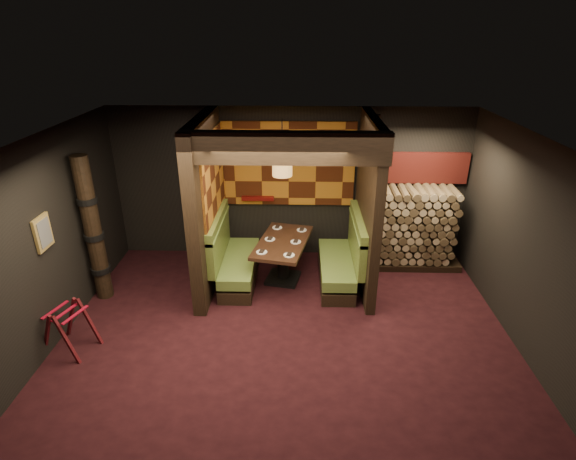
{
  "coord_description": "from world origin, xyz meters",
  "views": [
    {
      "loc": [
        0.17,
        -5.19,
        4.13
      ],
      "look_at": [
        0.0,
        1.3,
        1.15
      ],
      "focal_mm": 28.0,
      "sensor_mm": 36.0,
      "label": 1
    }
  ],
  "objects_px": {
    "pendant_lamp": "(282,162)",
    "totem_column": "(93,231)",
    "booth_bench_left": "(233,260)",
    "booth_bench_right": "(342,262)",
    "luggage_rack": "(68,326)",
    "firewood_stack": "(414,227)",
    "dining_table": "(283,253)"
  },
  "relations": [
    {
      "from": "booth_bench_right",
      "to": "firewood_stack",
      "type": "relative_size",
      "value": 0.92
    },
    {
      "from": "pendant_lamp",
      "to": "totem_column",
      "type": "distance_m",
      "value": 3.16
    },
    {
      "from": "luggage_rack",
      "to": "totem_column",
      "type": "height_order",
      "value": "totem_column"
    },
    {
      "from": "booth_bench_right",
      "to": "dining_table",
      "type": "relative_size",
      "value": 1.01
    },
    {
      "from": "dining_table",
      "to": "totem_column",
      "type": "height_order",
      "value": "totem_column"
    },
    {
      "from": "totem_column",
      "to": "firewood_stack",
      "type": "distance_m",
      "value": 5.5
    },
    {
      "from": "booth_bench_right",
      "to": "dining_table",
      "type": "distance_m",
      "value": 1.04
    },
    {
      "from": "booth_bench_right",
      "to": "luggage_rack",
      "type": "distance_m",
      "value": 4.34
    },
    {
      "from": "firewood_stack",
      "to": "luggage_rack",
      "type": "bearing_deg",
      "value": -153.73
    },
    {
      "from": "booth_bench_left",
      "to": "totem_column",
      "type": "height_order",
      "value": "totem_column"
    },
    {
      "from": "dining_table",
      "to": "pendant_lamp",
      "type": "xyz_separation_m",
      "value": [
        -0.0,
        -0.05,
        1.64
      ]
    },
    {
      "from": "pendant_lamp",
      "to": "totem_column",
      "type": "height_order",
      "value": "pendant_lamp"
    },
    {
      "from": "booth_bench_right",
      "to": "totem_column",
      "type": "xyz_separation_m",
      "value": [
        -3.98,
        -0.55,
        0.79
      ]
    },
    {
      "from": "booth_bench_left",
      "to": "dining_table",
      "type": "distance_m",
      "value": 0.87
    },
    {
      "from": "booth_bench_right",
      "to": "totem_column",
      "type": "relative_size",
      "value": 0.67
    },
    {
      "from": "pendant_lamp",
      "to": "totem_column",
      "type": "bearing_deg",
      "value": -169.57
    },
    {
      "from": "pendant_lamp",
      "to": "firewood_stack",
      "type": "xyz_separation_m",
      "value": [
        2.39,
        0.71,
        -1.42
      ]
    },
    {
      "from": "luggage_rack",
      "to": "firewood_stack",
      "type": "height_order",
      "value": "firewood_stack"
    },
    {
      "from": "booth_bench_left",
      "to": "totem_column",
      "type": "bearing_deg",
      "value": -165.25
    },
    {
      "from": "dining_table",
      "to": "luggage_rack",
      "type": "height_order",
      "value": "dining_table"
    },
    {
      "from": "booth_bench_left",
      "to": "booth_bench_right",
      "type": "distance_m",
      "value": 1.89
    },
    {
      "from": "booth_bench_right",
      "to": "totem_column",
      "type": "height_order",
      "value": "totem_column"
    },
    {
      "from": "booth_bench_right",
      "to": "luggage_rack",
      "type": "bearing_deg",
      "value": -154.11
    },
    {
      "from": "booth_bench_left",
      "to": "luggage_rack",
      "type": "height_order",
      "value": "booth_bench_left"
    },
    {
      "from": "dining_table",
      "to": "totem_column",
      "type": "relative_size",
      "value": 0.66
    },
    {
      "from": "booth_bench_left",
      "to": "pendant_lamp",
      "type": "relative_size",
      "value": 1.76
    },
    {
      "from": "booth_bench_left",
      "to": "firewood_stack",
      "type": "xyz_separation_m",
      "value": [
        3.25,
        0.7,
        0.35
      ]
    },
    {
      "from": "booth_bench_left",
      "to": "dining_table",
      "type": "relative_size",
      "value": 1.01
    },
    {
      "from": "pendant_lamp",
      "to": "booth_bench_left",
      "type": "bearing_deg",
      "value": 179.53
    },
    {
      "from": "booth_bench_right",
      "to": "pendant_lamp",
      "type": "xyz_separation_m",
      "value": [
        -1.03,
        -0.01,
        1.77
      ]
    },
    {
      "from": "dining_table",
      "to": "luggage_rack",
      "type": "xyz_separation_m",
      "value": [
        -2.87,
        -1.94,
        -0.16
      ]
    },
    {
      "from": "luggage_rack",
      "to": "booth_bench_left",
      "type": "bearing_deg",
      "value": 43.31
    }
  ]
}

